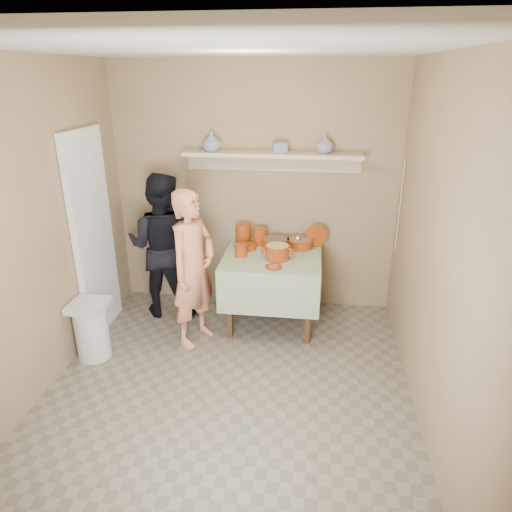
# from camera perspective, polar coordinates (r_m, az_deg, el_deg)

# --- Properties ---
(ground) EXTENTS (3.50, 3.50, 0.00)m
(ground) POSITION_cam_1_polar(r_m,az_deg,el_deg) (3.90, -3.77, -17.17)
(ground) COLOR #6F6757
(ground) RESTS_ON ground
(tile_panel) EXTENTS (0.06, 0.70, 2.00)m
(tile_panel) POSITION_cam_1_polar(r_m,az_deg,el_deg) (4.67, -19.67, 2.43)
(tile_panel) COLOR silver
(tile_panel) RESTS_ON ground
(plate_stack_a) EXTENTS (0.16, 0.16, 0.22)m
(plate_stack_a) POSITION_cam_1_polar(r_m,az_deg,el_deg) (4.84, -1.63, 2.75)
(plate_stack_a) COLOR maroon
(plate_stack_a) RESTS_ON serving_table
(plate_stack_b) EXTENTS (0.15, 0.15, 0.18)m
(plate_stack_b) POSITION_cam_1_polar(r_m,az_deg,el_deg) (4.82, 0.43, 2.46)
(plate_stack_b) COLOR maroon
(plate_stack_b) RESTS_ON serving_table
(bowl_stack) EXTENTS (0.13, 0.13, 0.13)m
(bowl_stack) POSITION_cam_1_polar(r_m,az_deg,el_deg) (4.52, -1.90, 0.71)
(bowl_stack) COLOR maroon
(bowl_stack) RESTS_ON serving_table
(empty_bowl) EXTENTS (0.18, 0.18, 0.05)m
(empty_bowl) POSITION_cam_1_polar(r_m,az_deg,el_deg) (4.71, -1.10, 1.17)
(empty_bowl) COLOR maroon
(empty_bowl) RESTS_ON serving_table
(propped_lid) EXTENTS (0.23, 0.11, 0.23)m
(propped_lid) POSITION_cam_1_polar(r_m,az_deg,el_deg) (4.80, 7.61, 2.57)
(propped_lid) COLOR maroon
(propped_lid) RESTS_ON serving_table
(vase_right) EXTENTS (0.18, 0.18, 0.18)m
(vase_right) POSITION_cam_1_polar(r_m,az_deg,el_deg) (4.65, 8.62, 13.67)
(vase_right) COLOR navy
(vase_right) RESTS_ON wall_shelf
(vase_left) EXTENTS (0.21, 0.21, 0.20)m
(vase_left) POSITION_cam_1_polar(r_m,az_deg,el_deg) (4.73, -5.56, 14.06)
(vase_left) COLOR navy
(vase_left) RESTS_ON wall_shelf
(ceramic_box) EXTENTS (0.16, 0.14, 0.10)m
(ceramic_box) POSITION_cam_1_polar(r_m,az_deg,el_deg) (4.63, 2.94, 13.36)
(ceramic_box) COLOR navy
(ceramic_box) RESTS_ON wall_shelf
(person_cook) EXTENTS (0.56, 0.65, 1.52)m
(person_cook) POSITION_cam_1_polar(r_m,az_deg,el_deg) (4.29, -7.84, -1.62)
(person_cook) COLOR #CE7859
(person_cook) RESTS_ON ground
(person_helper) EXTENTS (0.77, 0.60, 1.54)m
(person_helper) POSITION_cam_1_polar(r_m,az_deg,el_deg) (4.88, -11.61, 1.24)
(person_helper) COLOR black
(person_helper) RESTS_ON ground
(room_shell) EXTENTS (3.04, 3.54, 2.62)m
(room_shell) POSITION_cam_1_polar(r_m,az_deg,el_deg) (3.15, -4.49, 6.23)
(room_shell) COLOR #917A58
(room_shell) RESTS_ON ground
(serving_table) EXTENTS (0.97, 0.97, 0.76)m
(serving_table) POSITION_cam_1_polar(r_m,az_deg,el_deg) (4.63, 2.07, -1.16)
(serving_table) COLOR #4C2D16
(serving_table) RESTS_ON ground
(cazuela_meat_a) EXTENTS (0.30, 0.30, 0.10)m
(cazuela_meat_a) POSITION_cam_1_polar(r_m,az_deg,el_deg) (4.76, 2.43, 1.78)
(cazuela_meat_a) COLOR maroon
(cazuela_meat_a) RESTS_ON serving_table
(cazuela_meat_b) EXTENTS (0.28, 0.28, 0.10)m
(cazuela_meat_b) POSITION_cam_1_polar(r_m,az_deg,el_deg) (4.76, 5.51, 1.68)
(cazuela_meat_b) COLOR maroon
(cazuela_meat_b) RESTS_ON serving_table
(ladle) EXTENTS (0.08, 0.26, 0.19)m
(ladle) POSITION_cam_1_polar(r_m,az_deg,el_deg) (4.72, 5.26, 2.21)
(ladle) COLOR silver
(ladle) RESTS_ON cazuela_meat_b
(cazuela_rice) EXTENTS (0.33, 0.25, 0.14)m
(cazuela_rice) POSITION_cam_1_polar(r_m,az_deg,el_deg) (4.45, 2.67, 0.65)
(cazuela_rice) COLOR maroon
(cazuela_rice) RESTS_ON serving_table
(front_plate) EXTENTS (0.16, 0.16, 0.03)m
(front_plate) POSITION_cam_1_polar(r_m,az_deg,el_deg) (4.26, 2.22, -1.37)
(front_plate) COLOR maroon
(front_plate) RESTS_ON serving_table
(wall_shelf) EXTENTS (1.80, 0.25, 0.21)m
(wall_shelf) POSITION_cam_1_polar(r_m,az_deg,el_deg) (4.70, 2.06, 12.32)
(wall_shelf) COLOR #BDA68C
(wall_shelf) RESTS_ON room_shell
(trash_bin) EXTENTS (0.32, 0.32, 0.56)m
(trash_bin) POSITION_cam_1_polar(r_m,az_deg,el_deg) (4.47, -19.85, -8.62)
(trash_bin) COLOR silver
(trash_bin) RESTS_ON ground
(electrical_cord) EXTENTS (0.01, 0.05, 0.90)m
(electrical_cord) POSITION_cam_1_polar(r_m,az_deg,el_deg) (4.68, 17.53, 5.96)
(electrical_cord) COLOR silver
(electrical_cord) RESTS_ON wall_shelf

